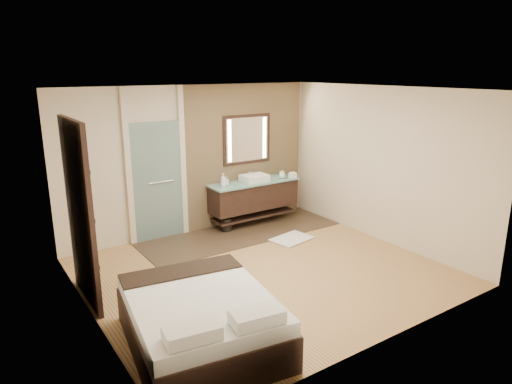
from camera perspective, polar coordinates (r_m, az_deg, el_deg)
floor at (r=7.02m, az=0.97°, el=-9.88°), size 5.00×5.00×0.00m
tile_strip at (r=8.56m, az=-1.87°, el=-5.11°), size 3.80×1.30×0.01m
stone_wall at (r=8.96m, az=-1.31°, el=4.75°), size 2.60×0.08×2.70m
vanity at (r=8.89m, az=-0.27°, el=-0.42°), size 1.85×0.55×0.88m
mirror_unit at (r=8.86m, az=-1.14°, el=6.61°), size 1.06×0.04×0.96m
frosted_door at (r=8.17m, az=-12.28°, el=1.89°), size 1.10×0.12×2.70m
shoji_partition at (r=6.19m, az=-21.13°, el=-2.44°), size 0.06×1.20×2.40m
bed at (r=5.25m, az=-6.88°, el=-15.59°), size 1.76×2.08×0.72m
bath_mat at (r=8.26m, az=4.49°, el=-5.84°), size 0.80×0.62×0.02m
waste_bin at (r=8.64m, az=-3.71°, el=-4.08°), size 0.24×0.24×0.26m
tissue_box at (r=9.14m, az=4.62°, el=2.14°), size 0.12×0.12×0.10m
soap_bottle_a at (r=8.42m, az=-4.13°, el=1.52°), size 0.12×0.12×0.25m
soap_bottle_b at (r=8.55m, az=-3.76°, el=1.45°), size 0.08×0.08×0.16m
soap_bottle_c at (r=9.02m, az=3.28°, el=2.20°), size 0.17×0.17×0.17m
cup at (r=9.28m, az=3.27°, el=2.32°), size 0.12×0.12×0.09m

